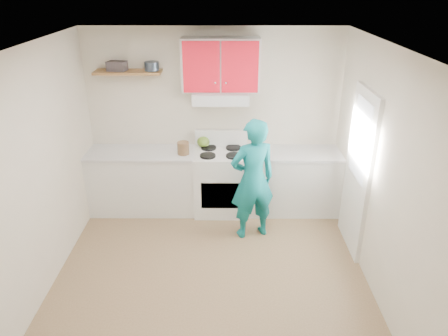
{
  "coord_description": "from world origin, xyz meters",
  "views": [
    {
      "loc": [
        0.18,
        -3.91,
        3.19
      ],
      "look_at": [
        0.15,
        0.55,
        1.15
      ],
      "focal_mm": 33.63,
      "sensor_mm": 36.0,
      "label": 1
    }
  ],
  "objects_px": {
    "person": "(253,180)",
    "kettle": "(203,142)",
    "tin": "(152,66)",
    "crock": "(183,149)",
    "stove": "(221,182)"
  },
  "relations": [
    {
      "from": "person",
      "to": "kettle",
      "type": "bearing_deg",
      "value": -70.55
    },
    {
      "from": "tin",
      "to": "kettle",
      "type": "relative_size",
      "value": 1.06
    },
    {
      "from": "kettle",
      "to": "person",
      "type": "relative_size",
      "value": 0.11
    },
    {
      "from": "kettle",
      "to": "crock",
      "type": "relative_size",
      "value": 0.93
    },
    {
      "from": "crock",
      "to": "person",
      "type": "bearing_deg",
      "value": -32.86
    },
    {
      "from": "tin",
      "to": "person",
      "type": "height_order",
      "value": "tin"
    },
    {
      "from": "person",
      "to": "stove",
      "type": "bearing_deg",
      "value": -75.97
    },
    {
      "from": "stove",
      "to": "kettle",
      "type": "bearing_deg",
      "value": 140.09
    },
    {
      "from": "tin",
      "to": "kettle",
      "type": "distance_m",
      "value": 1.28
    },
    {
      "from": "kettle",
      "to": "person",
      "type": "bearing_deg",
      "value": -53.21
    },
    {
      "from": "tin",
      "to": "crock",
      "type": "bearing_deg",
      "value": -30.32
    },
    {
      "from": "person",
      "to": "crock",
      "type": "bearing_deg",
      "value": -50.84
    },
    {
      "from": "kettle",
      "to": "crock",
      "type": "xyz_separation_m",
      "value": [
        -0.27,
        -0.27,
        0.0
      ]
    },
    {
      "from": "tin",
      "to": "crock",
      "type": "height_order",
      "value": "tin"
    },
    {
      "from": "stove",
      "to": "kettle",
      "type": "relative_size",
      "value": 4.98
    }
  ]
}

